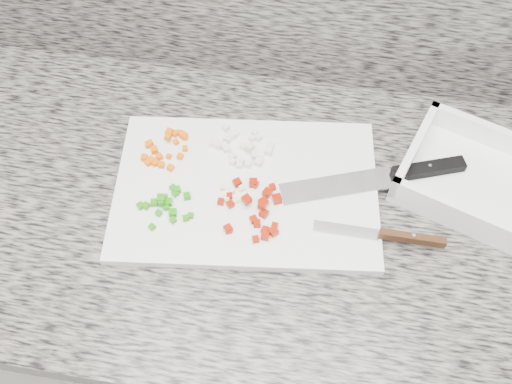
% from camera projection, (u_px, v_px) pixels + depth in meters
% --- Properties ---
extents(cabinet, '(3.92, 0.62, 0.86)m').
position_uv_depth(cabinet, '(259.00, 310.00, 1.34)').
color(cabinet, beige).
rests_on(cabinet, ground).
extents(countertop, '(3.96, 0.64, 0.04)m').
position_uv_depth(countertop, '(260.00, 211.00, 0.96)').
color(countertop, slate).
rests_on(countertop, cabinet).
extents(cutting_board, '(0.47, 0.34, 0.01)m').
position_uv_depth(cutting_board, '(246.00, 189.00, 0.95)').
color(cutting_board, white).
rests_on(cutting_board, countertop).
extents(carrot_pile, '(0.08, 0.09, 0.02)m').
position_uv_depth(carrot_pile, '(163.00, 149.00, 0.99)').
color(carrot_pile, '#EE6305').
rests_on(carrot_pile, cutting_board).
extents(onion_pile, '(0.11, 0.09, 0.02)m').
position_uv_depth(onion_pile, '(241.00, 148.00, 0.99)').
color(onion_pile, silver).
rests_on(onion_pile, cutting_board).
extents(green_pepper_pile, '(0.10, 0.09, 0.02)m').
position_uv_depth(green_pepper_pile, '(166.00, 204.00, 0.92)').
color(green_pepper_pile, '#24850C').
rests_on(green_pepper_pile, cutting_board).
extents(red_pepper_pile, '(0.11, 0.12, 0.02)m').
position_uv_depth(red_pepper_pile, '(257.00, 208.00, 0.92)').
color(red_pepper_pile, '#9E1502').
rests_on(red_pepper_pile, cutting_board).
extents(garlic_pile, '(0.05, 0.04, 0.01)m').
position_uv_depth(garlic_pile, '(234.00, 193.00, 0.94)').
color(garlic_pile, '#EFEAB9').
rests_on(garlic_pile, cutting_board).
extents(chef_knife, '(0.31, 0.14, 0.02)m').
position_uv_depth(chef_knife, '(397.00, 175.00, 0.95)').
color(chef_knife, silver).
rests_on(chef_knife, cutting_board).
extents(paring_knife, '(0.21, 0.02, 0.02)m').
position_uv_depth(paring_knife, '(395.00, 236.00, 0.89)').
color(paring_knife, silver).
rests_on(paring_knife, cutting_board).
extents(tray, '(0.32, 0.28, 0.06)m').
position_uv_depth(tray, '(486.00, 184.00, 0.95)').
color(tray, white).
rests_on(tray, countertop).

